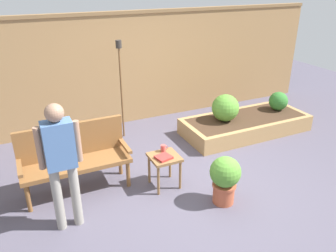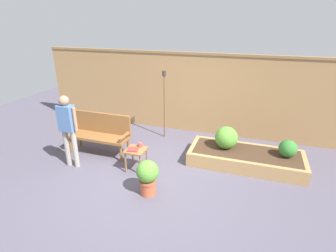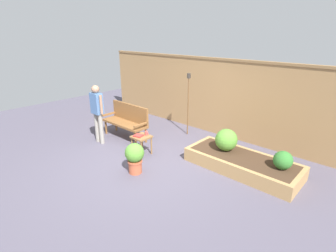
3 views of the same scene
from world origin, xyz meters
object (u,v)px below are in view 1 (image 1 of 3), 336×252
(shrub_far_corner, at_px, (278,101))
(person_by_bench, at_px, (61,158))
(book_on_table, at_px, (164,157))
(shrub_near_bench, at_px, (225,108))
(tiki_torch, at_px, (120,73))
(cup_on_table, at_px, (163,148))
(side_table, at_px, (164,161))
(potted_boxwood, at_px, (225,177))
(garden_bench, at_px, (74,153))

(shrub_far_corner, bearing_deg, person_by_bench, -163.17)
(book_on_table, height_order, shrub_near_bench, shrub_near_bench)
(shrub_near_bench, relative_size, person_by_bench, 0.32)
(shrub_far_corner, distance_m, tiki_torch, 3.13)
(cup_on_table, distance_m, person_by_bench, 1.52)
(tiki_torch, bearing_deg, side_table, -89.58)
(shrub_near_bench, bearing_deg, potted_boxwood, -123.92)
(garden_bench, relative_size, tiki_torch, 0.82)
(book_on_table, height_order, person_by_bench, person_by_bench)
(garden_bench, distance_m, potted_boxwood, 2.04)
(book_on_table, distance_m, tiki_torch, 1.97)
(shrub_near_bench, height_order, person_by_bench, person_by_bench)
(shrub_near_bench, bearing_deg, side_table, -148.73)
(potted_boxwood, relative_size, shrub_far_corner, 1.81)
(book_on_table, distance_m, person_by_bench, 1.42)
(potted_boxwood, bearing_deg, side_table, 128.77)
(cup_on_table, relative_size, shrub_far_corner, 0.30)
(shrub_far_corner, height_order, person_by_bench, person_by_bench)
(cup_on_table, xyz_separation_m, shrub_far_corner, (2.90, 0.90, -0.05))
(cup_on_table, bearing_deg, garden_bench, 163.14)
(tiki_torch, relative_size, person_by_bench, 1.13)
(side_table, xyz_separation_m, person_by_bench, (-1.37, -0.28, 0.54))
(garden_bench, relative_size, potted_boxwood, 2.17)
(garden_bench, distance_m, person_by_bench, 0.89)
(side_table, distance_m, book_on_table, 0.12)
(cup_on_table, relative_size, tiki_torch, 0.06)
(person_by_bench, bearing_deg, garden_bench, 72.31)
(garden_bench, xyz_separation_m, cup_on_table, (1.17, -0.35, -0.02))
(person_by_bench, bearing_deg, cup_on_table, 16.00)
(book_on_table, bearing_deg, side_table, 42.39)
(garden_bench, height_order, shrub_near_bench, garden_bench)
(side_table, relative_size, shrub_near_bench, 0.97)
(side_table, distance_m, potted_boxwood, 0.87)
(cup_on_table, bearing_deg, shrub_near_bench, 28.62)
(side_table, bearing_deg, book_on_table, -124.85)
(cup_on_table, height_order, tiki_torch, tiki_torch)
(book_on_table, relative_size, potted_boxwood, 0.30)
(shrub_near_bench, height_order, shrub_far_corner, shrub_near_bench)
(book_on_table, xyz_separation_m, tiki_torch, (0.03, 1.84, 0.71))
(garden_bench, distance_m, shrub_far_corner, 4.10)
(cup_on_table, relative_size, shrub_near_bench, 0.22)
(potted_boxwood, relative_size, tiki_torch, 0.38)
(side_table, xyz_separation_m, shrub_far_corner, (2.94, 1.03, 0.09))
(side_table, relative_size, cup_on_table, 4.42)
(shrub_far_corner, bearing_deg, book_on_table, -160.05)
(cup_on_table, relative_size, person_by_bench, 0.07)
(shrub_far_corner, relative_size, person_by_bench, 0.23)
(shrub_far_corner, xyz_separation_m, tiki_torch, (-2.95, 0.76, 0.72))
(garden_bench, bearing_deg, book_on_table, -26.22)
(side_table, bearing_deg, person_by_bench, -168.53)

